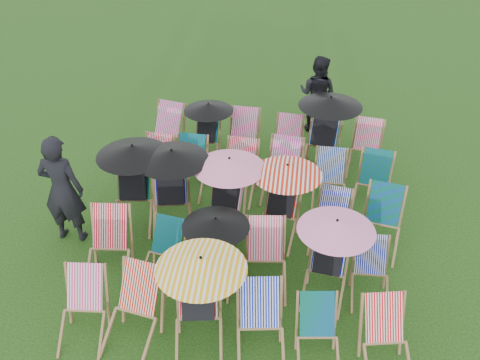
# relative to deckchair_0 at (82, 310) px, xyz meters

# --- Properties ---
(ground) EXTENTS (100.00, 100.00, 0.00)m
(ground) POSITION_rel_deckchair_0_xyz_m (1.93, 2.31, -0.46)
(ground) COLOR black
(ground) RESTS_ON ground
(deckchair_0) EXTENTS (0.67, 0.89, 0.91)m
(deckchair_0) POSITION_rel_deckchair_0_xyz_m (0.00, 0.00, 0.00)
(deckchair_0) COLOR olive
(deckchair_0) RESTS_ON ground
(deckchair_1) EXTENTS (0.82, 1.02, 1.00)m
(deckchair_1) POSITION_rel_deckchair_0_xyz_m (0.68, 0.02, 0.04)
(deckchair_1) COLOR olive
(deckchair_1) RESTS_ON ground
(deckchair_2) EXTENTS (1.16, 1.25, 1.37)m
(deckchair_2) POSITION_rel_deckchair_0_xyz_m (1.56, 0.12, 0.27)
(deckchair_2) COLOR olive
(deckchair_2) RESTS_ON ground
(deckchair_3) EXTENTS (0.77, 0.97, 0.96)m
(deckchair_3) POSITION_rel_deckchair_0_xyz_m (2.37, -0.00, 0.02)
(deckchair_3) COLOR olive
(deckchair_3) RESTS_ON ground
(deckchair_4) EXTENTS (0.66, 0.85, 0.85)m
(deckchair_4) POSITION_rel_deckchair_0_xyz_m (3.09, -0.00, -0.03)
(deckchair_4) COLOR olive
(deckchair_4) RESTS_ON ground
(deckchair_5) EXTENTS (0.76, 0.94, 0.92)m
(deckchair_5) POSITION_rel_deckchair_0_xyz_m (3.94, -0.00, 0.00)
(deckchair_5) COLOR olive
(deckchair_5) RESTS_ON ground
(deckchair_6) EXTENTS (0.74, 0.97, 0.99)m
(deckchair_6) POSITION_rel_deckchair_0_xyz_m (-0.06, 1.18, 0.04)
(deckchair_6) COLOR olive
(deckchair_6) RESTS_ON ground
(deckchair_7) EXTENTS (0.71, 0.88, 0.86)m
(deckchair_7) POSITION_rel_deckchair_0_xyz_m (0.76, 1.23, -0.03)
(deckchair_7) COLOR olive
(deckchair_7) RESTS_ON ground
(deckchair_8) EXTENTS (0.97, 1.03, 1.15)m
(deckchair_8) POSITION_rel_deckchair_0_xyz_m (1.55, 1.20, 0.15)
(deckchair_8) COLOR olive
(deckchair_8) RESTS_ON ground
(deckchair_9) EXTENTS (0.74, 0.96, 0.97)m
(deckchair_9) POSITION_rel_deckchair_0_xyz_m (2.31, 1.25, 0.03)
(deckchair_9) COLOR olive
(deckchair_9) RESTS_ON ground
(deckchair_10) EXTENTS (1.09, 1.15, 1.29)m
(deckchair_10) POSITION_rel_deckchair_0_xyz_m (3.20, 1.20, 0.22)
(deckchair_10) COLOR olive
(deckchair_10) RESTS_ON ground
(deckchair_11) EXTENTS (0.58, 0.79, 0.84)m
(deckchair_11) POSITION_rel_deckchair_0_xyz_m (3.82, 1.23, -0.04)
(deckchair_11) COLOR olive
(deckchair_11) RESTS_ON ground
(deckchair_12) EXTENTS (1.20, 1.30, 1.43)m
(deckchair_12) POSITION_rel_deckchair_0_xyz_m (-0.04, 2.50, 0.30)
(deckchair_12) COLOR olive
(deckchair_12) RESTS_ON ground
(deckchair_13) EXTENTS (1.19, 1.30, 1.42)m
(deckchair_13) POSITION_rel_deckchair_0_xyz_m (0.62, 2.47, 0.29)
(deckchair_13) COLOR olive
(deckchair_13) RESTS_ON ground
(deckchair_14) EXTENTS (1.16, 1.23, 1.37)m
(deckchair_14) POSITION_rel_deckchair_0_xyz_m (1.53, 2.43, 0.27)
(deckchair_14) COLOR olive
(deckchair_14) RESTS_ON ground
(deckchair_15) EXTENTS (1.12, 1.20, 1.33)m
(deckchair_15) POSITION_rel_deckchair_0_xyz_m (2.44, 2.43, 0.25)
(deckchair_15) COLOR olive
(deckchair_15) RESTS_ON ground
(deckchair_16) EXTENTS (0.72, 0.90, 0.88)m
(deckchair_16) POSITION_rel_deckchair_0_xyz_m (3.25, 2.31, -0.01)
(deckchair_16) COLOR olive
(deckchair_16) RESTS_ON ground
(deckchair_17) EXTENTS (0.80, 1.00, 0.97)m
(deckchair_17) POSITION_rel_deckchair_0_xyz_m (4.05, 2.35, 0.03)
(deckchair_17) COLOR olive
(deckchair_17) RESTS_ON ground
(deckchair_18) EXTENTS (0.71, 0.93, 0.94)m
(deckchair_18) POSITION_rel_deckchair_0_xyz_m (0.02, 3.49, 0.01)
(deckchair_18) COLOR olive
(deckchair_18) RESTS_ON ground
(deckchair_19) EXTENTS (0.68, 0.92, 0.96)m
(deckchair_19) POSITION_rel_deckchair_0_xyz_m (0.67, 3.52, 0.02)
(deckchair_19) COLOR olive
(deckchair_19) RESTS_ON ground
(deckchair_20) EXTENTS (0.71, 0.94, 0.97)m
(deckchair_20) POSITION_rel_deckchair_0_xyz_m (1.60, 3.49, 0.03)
(deckchair_20) COLOR olive
(deckchair_20) RESTS_ON ground
(deckchair_21) EXTENTS (0.78, 1.00, 1.01)m
(deckchair_21) POSITION_rel_deckchair_0_xyz_m (2.39, 3.57, 0.05)
(deckchair_21) COLOR olive
(deckchair_21) RESTS_ON ground
(deckchair_22) EXTENTS (0.63, 0.86, 0.92)m
(deckchair_22) POSITION_rel_deckchair_0_xyz_m (3.24, 3.45, 0.01)
(deckchair_22) COLOR olive
(deckchair_22) RESTS_ON ground
(deckchair_23) EXTENTS (0.78, 0.97, 0.95)m
(deckchair_23) POSITION_rel_deckchair_0_xyz_m (3.99, 3.44, 0.02)
(deckchair_23) COLOR olive
(deckchair_23) RESTS_ON ground
(deckchair_24) EXTENTS (0.84, 1.04, 1.00)m
(deckchair_24) POSITION_rel_deckchair_0_xyz_m (-0.09, 4.68, 0.05)
(deckchair_24) COLOR olive
(deckchair_24) RESTS_ON ground
(deckchair_25) EXTENTS (0.98, 1.03, 1.17)m
(deckchair_25) POSITION_rel_deckchair_0_xyz_m (0.79, 4.70, 0.16)
(deckchair_25) COLOR olive
(deckchair_25) RESTS_ON ground
(deckchair_26) EXTENTS (0.71, 0.95, 0.99)m
(deckchair_26) POSITION_rel_deckchair_0_xyz_m (1.51, 4.67, 0.04)
(deckchair_26) COLOR olive
(deckchair_26) RESTS_ON ground
(deckchair_27) EXTENTS (0.69, 0.89, 0.91)m
(deckchair_27) POSITION_rel_deckchair_0_xyz_m (2.40, 4.68, -0.00)
(deckchair_27) COLOR olive
(deckchair_27) RESTS_ON ground
(deckchair_28) EXTENTS (1.22, 1.30, 1.45)m
(deckchair_28) POSITION_rel_deckchair_0_xyz_m (3.11, 4.72, 0.31)
(deckchair_28) COLOR olive
(deckchair_28) RESTS_ON ground
(deckchair_29) EXTENTS (0.75, 0.95, 0.94)m
(deckchair_29) POSITION_rel_deckchair_0_xyz_m (3.94, 4.66, 0.01)
(deckchair_29) COLOR olive
(deckchair_29) RESTS_ON ground
(person_left) EXTENTS (0.70, 0.47, 1.92)m
(person_left) POSITION_rel_deckchair_0_xyz_m (-0.98, 1.91, 0.50)
(person_left) COLOR black
(person_left) RESTS_ON ground
(person_rear) EXTENTS (1.02, 0.92, 1.71)m
(person_rear) POSITION_rel_deckchair_0_xyz_m (2.95, 6.16, 0.40)
(person_rear) COLOR black
(person_rear) RESTS_ON ground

